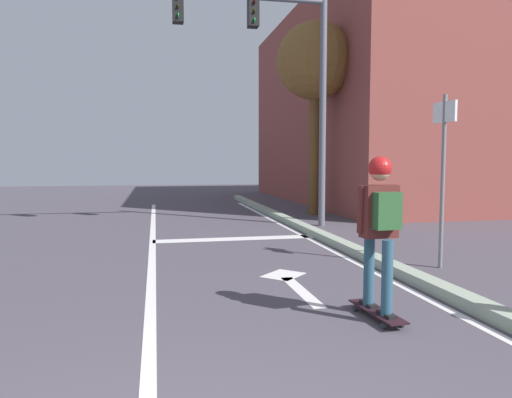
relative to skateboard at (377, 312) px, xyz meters
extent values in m
cube|color=silver|center=(-2.24, 3.22, -0.07)|extent=(0.12, 20.00, 0.01)
cube|color=silver|center=(0.88, 3.22, -0.07)|extent=(0.12, 20.00, 0.01)
cube|color=silver|center=(-0.61, 5.17, -0.07)|extent=(3.28, 0.40, 0.01)
cube|color=silver|center=(-0.44, 1.13, -0.07)|extent=(0.16, 1.40, 0.01)
cube|color=silver|center=(-0.44, 1.98, -0.07)|extent=(0.71, 0.71, 0.01)
cube|color=#94A28D|center=(1.13, 3.22, 0.00)|extent=(0.24, 24.00, 0.14)
cube|color=black|center=(0.00, 0.00, 0.01)|extent=(0.27, 0.86, 0.02)
cube|color=#B2B2B7|center=(-0.02, 0.29, -0.01)|extent=(0.17, 0.06, 0.01)
cylinder|color=#27292F|center=(-0.12, 0.28, -0.04)|extent=(0.03, 0.06, 0.06)
cylinder|color=#27292F|center=(0.08, 0.29, -0.04)|extent=(0.03, 0.06, 0.06)
cube|color=#B2B2B7|center=(0.02, -0.29, -0.01)|extent=(0.17, 0.06, 0.01)
cylinder|color=#27292F|center=(-0.08, -0.29, -0.04)|extent=(0.03, 0.06, 0.06)
cylinder|color=#27292F|center=(0.12, -0.28, -0.04)|extent=(0.03, 0.06, 0.06)
cylinder|color=#2A5167|center=(-0.01, 0.17, 0.39)|extent=(0.11, 0.11, 0.74)
cube|color=black|center=(-0.01, 0.17, 0.03)|extent=(0.11, 0.25, 0.03)
cylinder|color=#2A5167|center=(0.01, -0.17, 0.39)|extent=(0.11, 0.11, 0.74)
cube|color=black|center=(0.01, -0.17, 0.03)|extent=(0.11, 0.25, 0.03)
cube|color=#57221F|center=(0.00, 0.00, 1.02)|extent=(0.36, 0.21, 0.52)
cylinder|color=#57221F|center=(-0.18, 0.02, 1.04)|extent=(0.07, 0.09, 0.48)
cylinder|color=#57221F|center=(0.18, 0.04, 1.04)|extent=(0.07, 0.10, 0.48)
sphere|color=tan|center=(0.00, 0.00, 1.43)|extent=(0.21, 0.21, 0.21)
sphere|color=red|center=(0.00, 0.00, 1.45)|extent=(0.23, 0.23, 0.23)
cube|color=#29552B|center=(0.01, -0.14, 1.04)|extent=(0.27, 0.16, 0.36)
cylinder|color=#5A5C67|center=(1.79, 6.67, 2.83)|extent=(0.16, 0.16, 5.80)
cube|color=black|center=(0.08, 6.67, 4.89)|extent=(0.24, 0.28, 0.64)
cylinder|color=#3A0605|center=(0.08, 6.52, 5.09)|extent=(0.02, 0.10, 0.10)
cylinder|color=#3C3106|center=(0.08, 6.52, 4.89)|extent=(0.02, 0.10, 0.10)
cylinder|color=green|center=(0.08, 6.52, 4.69)|extent=(0.02, 0.10, 0.10)
cube|color=black|center=(-1.62, 6.67, 4.89)|extent=(0.24, 0.28, 0.64)
cylinder|color=#3C3106|center=(-1.62, 6.52, 4.89)|extent=(0.02, 0.10, 0.10)
cylinder|color=green|center=(-1.62, 6.52, 4.69)|extent=(0.02, 0.10, 0.10)
cylinder|color=slate|center=(1.96, 1.94, 1.20)|extent=(0.06, 0.06, 2.55)
cube|color=white|center=(1.96, 1.94, 2.23)|extent=(0.11, 0.44, 0.30)
cylinder|color=brown|center=(2.37, 9.01, 1.82)|extent=(0.29, 0.29, 3.78)
sphere|color=brown|center=(2.37, 9.01, 4.37)|extent=(2.22, 2.22, 2.22)
cube|color=brown|center=(9.14, 13.25, 3.58)|extent=(12.22, 13.00, 7.31)
camera|label=1|loc=(-2.17, -4.39, 1.53)|focal=33.71mm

